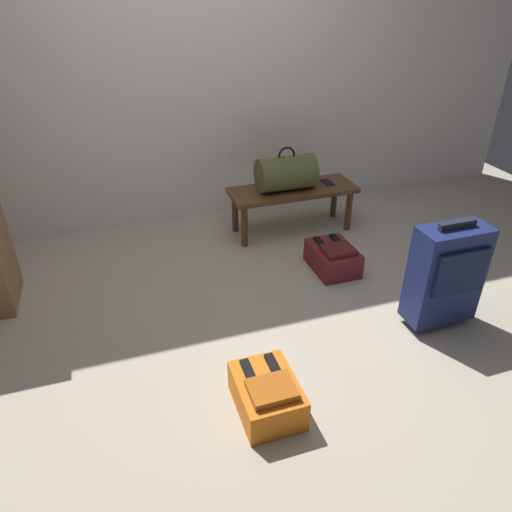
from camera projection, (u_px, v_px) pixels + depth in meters
name	position (u px, v px, depth m)	size (l,w,h in m)	color
ground_plane	(259.00, 318.00, 2.86)	(6.60, 6.60, 0.00)	#B2A893
back_wall	(190.00, 39.00, 3.45)	(6.00, 0.10, 2.80)	silver
bench	(293.00, 195.00, 3.70)	(1.00, 0.36, 0.37)	brown
duffel_bag_olive	(286.00, 173.00, 3.59)	(0.44, 0.26, 0.34)	#51562D
cell_phone	(327.00, 182.00, 3.76)	(0.07, 0.14, 0.01)	#191E4C
suitcase_upright_navy	(446.00, 274.00, 2.65)	(0.40, 0.21, 0.68)	navy
backpack_maroon	(333.00, 257.00, 3.30)	(0.28, 0.38, 0.21)	maroon
backpack_orange	(267.00, 394.00, 2.22)	(0.28, 0.38, 0.21)	orange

